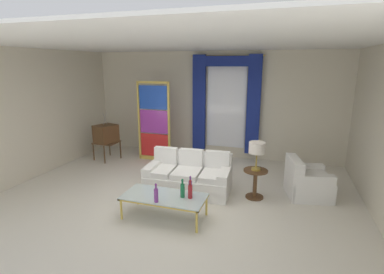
{
  "coord_description": "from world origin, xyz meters",
  "views": [
    {
      "loc": [
        2.01,
        -5.18,
        2.64
      ],
      "look_at": [
        0.04,
        0.9,
        1.05
      ],
      "focal_mm": 27.45,
      "sensor_mm": 36.0,
      "label": 1
    }
  ],
  "objects_px": {
    "coffee_table": "(164,197)",
    "peacock_figurine": "(167,158)",
    "bottle_amber_squat": "(190,191)",
    "bottle_blue_decanter": "(183,190)",
    "bottle_ruby_flask": "(190,187)",
    "bottle_crystal_tall": "(156,195)",
    "table_lamp_brass": "(257,149)",
    "couch_white_long": "(189,176)",
    "stained_glass_divider": "(154,123)",
    "round_side_table": "(255,181)",
    "vintage_tv": "(106,134)",
    "armchair_white": "(306,183)"
  },
  "relations": [
    {
      "from": "coffee_table",
      "to": "peacock_figurine",
      "type": "relative_size",
      "value": 2.42
    },
    {
      "from": "bottle_amber_squat",
      "to": "bottle_blue_decanter",
      "type": "bearing_deg",
      "value": -177.72
    },
    {
      "from": "peacock_figurine",
      "to": "bottle_ruby_flask",
      "type": "bearing_deg",
      "value": -58.78
    },
    {
      "from": "bottle_ruby_flask",
      "to": "bottle_crystal_tall",
      "type": "bearing_deg",
      "value": -135.27
    },
    {
      "from": "coffee_table",
      "to": "table_lamp_brass",
      "type": "relative_size",
      "value": 2.55
    },
    {
      "from": "couch_white_long",
      "to": "bottle_crystal_tall",
      "type": "bearing_deg",
      "value": -92.83
    },
    {
      "from": "bottle_blue_decanter",
      "to": "bottle_ruby_flask",
      "type": "xyz_separation_m",
      "value": [
        0.09,
        0.14,
        0.01
      ]
    },
    {
      "from": "stained_glass_divider",
      "to": "peacock_figurine",
      "type": "xyz_separation_m",
      "value": [
        0.52,
        -0.35,
        -0.84
      ]
    },
    {
      "from": "round_side_table",
      "to": "peacock_figurine",
      "type": "bearing_deg",
      "value": 152.85
    },
    {
      "from": "couch_white_long",
      "to": "table_lamp_brass",
      "type": "bearing_deg",
      "value": 1.67
    },
    {
      "from": "bottle_crystal_tall",
      "to": "vintage_tv",
      "type": "distance_m",
      "value": 3.96
    },
    {
      "from": "bottle_blue_decanter",
      "to": "peacock_figurine",
      "type": "bearing_deg",
      "value": 118.11
    },
    {
      "from": "armchair_white",
      "to": "table_lamp_brass",
      "type": "relative_size",
      "value": 1.71
    },
    {
      "from": "bottle_amber_squat",
      "to": "table_lamp_brass",
      "type": "relative_size",
      "value": 0.59
    },
    {
      "from": "bottle_crystal_tall",
      "to": "armchair_white",
      "type": "distance_m",
      "value": 3.13
    },
    {
      "from": "round_side_table",
      "to": "bottle_crystal_tall",
      "type": "bearing_deg",
      "value": -133.34
    },
    {
      "from": "bottle_crystal_tall",
      "to": "bottle_amber_squat",
      "type": "relative_size",
      "value": 0.98
    },
    {
      "from": "coffee_table",
      "to": "bottle_amber_squat",
      "type": "relative_size",
      "value": 4.34
    },
    {
      "from": "peacock_figurine",
      "to": "table_lamp_brass",
      "type": "xyz_separation_m",
      "value": [
        2.43,
        -1.25,
        0.81
      ]
    },
    {
      "from": "bottle_blue_decanter",
      "to": "bottle_ruby_flask",
      "type": "height_order",
      "value": "bottle_ruby_flask"
    },
    {
      "from": "vintage_tv",
      "to": "stained_glass_divider",
      "type": "bearing_deg",
      "value": 15.37
    },
    {
      "from": "vintage_tv",
      "to": "stained_glass_divider",
      "type": "relative_size",
      "value": 0.61
    },
    {
      "from": "armchair_white",
      "to": "stained_glass_divider",
      "type": "bearing_deg",
      "value": 163.07
    },
    {
      "from": "bottle_amber_squat",
      "to": "bottle_crystal_tall",
      "type": "bearing_deg",
      "value": -147.66
    },
    {
      "from": "couch_white_long",
      "to": "vintage_tv",
      "type": "height_order",
      "value": "vintage_tv"
    },
    {
      "from": "coffee_table",
      "to": "table_lamp_brass",
      "type": "xyz_separation_m",
      "value": [
        1.43,
        1.29,
        0.65
      ]
    },
    {
      "from": "couch_white_long",
      "to": "table_lamp_brass",
      "type": "height_order",
      "value": "table_lamp_brass"
    },
    {
      "from": "peacock_figurine",
      "to": "coffee_table",
      "type": "bearing_deg",
      "value": -68.39
    },
    {
      "from": "couch_white_long",
      "to": "stained_glass_divider",
      "type": "relative_size",
      "value": 0.82
    },
    {
      "from": "round_side_table",
      "to": "bottle_amber_squat",
      "type": "bearing_deg",
      "value": -128.07
    },
    {
      "from": "round_side_table",
      "to": "bottle_ruby_flask",
      "type": "bearing_deg",
      "value": -132.52
    },
    {
      "from": "round_side_table",
      "to": "table_lamp_brass",
      "type": "xyz_separation_m",
      "value": [
        0.0,
        0.0,
        0.67
      ]
    },
    {
      "from": "stained_glass_divider",
      "to": "peacock_figurine",
      "type": "relative_size",
      "value": 3.67
    },
    {
      "from": "couch_white_long",
      "to": "bottle_blue_decanter",
      "type": "distance_m",
      "value": 1.26
    },
    {
      "from": "couch_white_long",
      "to": "coffee_table",
      "type": "xyz_separation_m",
      "value": [
        -0.04,
        -1.25,
        0.07
      ]
    },
    {
      "from": "bottle_crystal_tall",
      "to": "bottle_amber_squat",
      "type": "xyz_separation_m",
      "value": [
        0.49,
        0.31,
        0.0
      ]
    },
    {
      "from": "peacock_figurine",
      "to": "round_side_table",
      "type": "bearing_deg",
      "value": -27.15
    },
    {
      "from": "bottle_blue_decanter",
      "to": "armchair_white",
      "type": "bearing_deg",
      "value": 38.22
    },
    {
      "from": "couch_white_long",
      "to": "bottle_ruby_flask",
      "type": "xyz_separation_m",
      "value": [
        0.38,
        -1.06,
        0.25
      ]
    },
    {
      "from": "bottle_amber_squat",
      "to": "stained_glass_divider",
      "type": "height_order",
      "value": "stained_glass_divider"
    },
    {
      "from": "coffee_table",
      "to": "armchair_white",
      "type": "height_order",
      "value": "armchair_white"
    },
    {
      "from": "bottle_blue_decanter",
      "to": "vintage_tv",
      "type": "xyz_separation_m",
      "value": [
        -3.17,
        2.48,
        0.18
      ]
    },
    {
      "from": "bottle_blue_decanter",
      "to": "bottle_crystal_tall",
      "type": "relative_size",
      "value": 1.03
    },
    {
      "from": "coffee_table",
      "to": "stained_glass_divider",
      "type": "height_order",
      "value": "stained_glass_divider"
    },
    {
      "from": "coffee_table",
      "to": "vintage_tv",
      "type": "xyz_separation_m",
      "value": [
        -2.84,
        2.52,
        0.35
      ]
    },
    {
      "from": "couch_white_long",
      "to": "vintage_tv",
      "type": "relative_size",
      "value": 1.34
    },
    {
      "from": "bottle_ruby_flask",
      "to": "bottle_blue_decanter",
      "type": "bearing_deg",
      "value": -124.08
    },
    {
      "from": "bottle_ruby_flask",
      "to": "stained_glass_divider",
      "type": "bearing_deg",
      "value": 125.83
    },
    {
      "from": "bottle_crystal_tall",
      "to": "peacock_figurine",
      "type": "bearing_deg",
      "value": 109.22
    },
    {
      "from": "vintage_tv",
      "to": "peacock_figurine",
      "type": "relative_size",
      "value": 2.24
    }
  ]
}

